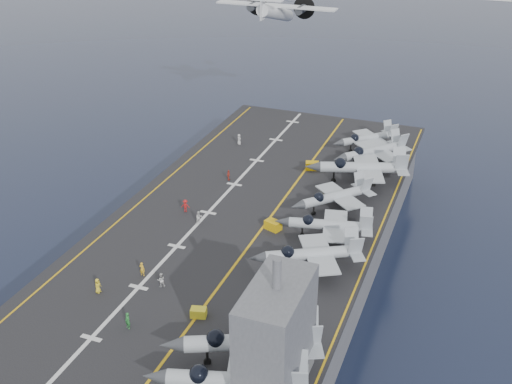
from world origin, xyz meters
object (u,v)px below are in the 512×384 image
(fighter_jet_0, at_px, (236,380))
(tow_cart_a, at_px, (199,312))
(transport_plane, at_px, (276,13))
(island_superstructure, at_px, (276,328))

(fighter_jet_0, bearing_deg, tow_cart_a, 130.61)
(tow_cart_a, distance_m, transport_plane, 77.54)
(island_superstructure, distance_m, tow_cart_a, 15.66)
(island_superstructure, height_order, transport_plane, transport_plane)
(fighter_jet_0, xyz_separation_m, transport_plane, (-25.85, 83.88, 15.91))
(fighter_jet_0, distance_m, tow_cart_a, 13.89)
(fighter_jet_0, relative_size, transport_plane, 0.71)
(island_superstructure, distance_m, fighter_jet_0, 6.26)
(tow_cart_a, bearing_deg, island_superstructure, -32.66)
(fighter_jet_0, xyz_separation_m, tow_cart_a, (-8.92, 10.41, -2.19))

